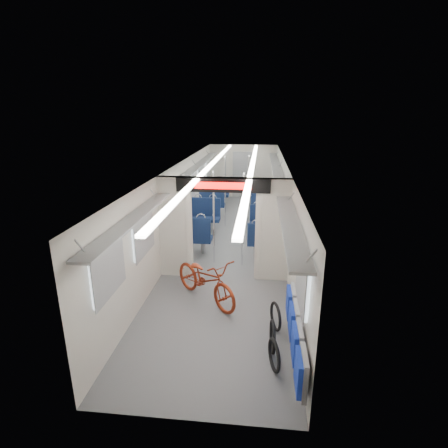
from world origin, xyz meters
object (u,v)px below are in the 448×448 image
Objects in this scene: bicycle at (206,279)px; seat_bay_near_left at (200,222)px; bike_hoop_c at (276,318)px; seat_bay_near_right at (265,228)px; seat_bay_far_right at (264,200)px; seat_bay_far_left at (215,196)px; stanchion_far_right at (248,191)px; stanchion_near_left at (214,219)px; bike_hoop_a at (274,357)px; stanchion_far_left at (225,192)px; flip_bench at (295,332)px; bike_hoop_b at (272,338)px; stanchion_near_right at (243,221)px.

seat_bay_near_left reaches higher than bicycle.
bike_hoop_c is 0.22× the size of seat_bay_near_left.
seat_bay_near_right is 0.93× the size of seat_bay_far_right.
stanchion_far_right reaches higher than seat_bay_far_left.
seat_bay_near_left is 1.69m from stanchion_near_left.
stanchion_far_right is (0.70, 3.29, 0.00)m from stanchion_near_left.
bike_hoop_a is 8.30m from seat_bay_far_right.
stanchion_far_right is at bearing 77.94° from stanchion_near_left.
seat_bay_far_right is 2.12m from stanchion_far_left.
bicycle is 3.43m from seat_bay_near_left.
stanchion_far_left reaches higher than bike_hoop_c.
stanchion_far_left is at bearing 68.47° from seat_bay_near_left.
bicycle is 0.78× the size of stanchion_far_right.
flip_bench is 1.06× the size of seat_bay_far_left.
bicycle is 0.78× the size of stanchion_near_left.
bike_hoop_b is at bearing -77.53° from stanchion_far_left.
stanchion_near_right and stanchion_far_left have the same top height.
seat_bay_far_left reaches higher than bike_hoop_b.
seat_bay_far_left is 5.26m from stanchion_near_right.
bike_hoop_c is at bearing 83.44° from bike_hoop_b.
stanchion_near_right reaches higher than bike_hoop_b.
seat_bay_near_right is 1.87m from stanchion_near_left.
seat_bay_far_left is at bearing 116.76° from seat_bay_near_right.
seat_bay_far_left reaches higher than seat_bay_near_right.
seat_bay_near_left is 1.17× the size of seat_bay_near_right.
stanchion_near_right is 3.39m from stanchion_far_right.
bike_hoop_b is at bearing 91.69° from bike_hoop_a.
stanchion_near_left reaches higher than bicycle.
stanchion_near_left is (0.61, -1.46, 0.58)m from seat_bay_near_left.
stanchion_far_left is at bearing -128.96° from seat_bay_far_right.
bike_hoop_a is at bearing -69.07° from seat_bay_near_left.
stanchion_far_left is at bearing 90.46° from stanchion_near_left.
seat_bay_far_left is at bearing 104.70° from stanchion_near_right.
bicycle reaches higher than bike_hoop_b.
seat_bay_far_left is 0.95× the size of seat_bay_far_right.
flip_bench is 0.93× the size of stanchion_near_left.
bike_hoop_b is 6.51m from stanchion_far_left.
bicycle is 2.01m from stanchion_near_right.
bicycle is 0.90× the size of seat_bay_far_left.
bike_hoop_b is 0.23× the size of stanchion_near_left.
stanchion_far_left is (-1.70, 6.60, 0.57)m from flip_bench.
stanchion_far_right reaches higher than bicycle.
seat_bay_far_right is 4.72m from stanchion_near_right.
bike_hoop_c is at bearing -88.57° from seat_bay_far_right.
seat_bay_far_right is (0.00, 3.30, 0.02)m from seat_bay_near_right.
seat_bay_near_right reaches higher than flip_bench.
seat_bay_near_right is at bearing -6.72° from seat_bay_near_left.
seat_bay_near_left is at bearing -125.84° from stanchion_far_right.
flip_bench is at bearing -65.26° from stanchion_near_left.
bike_hoop_a is 6.92m from stanchion_far_left.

